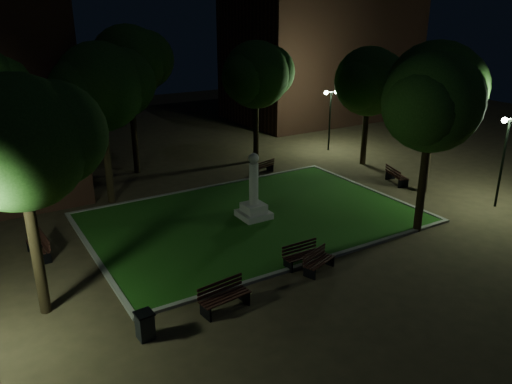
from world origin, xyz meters
TOP-DOWN VIEW (x-y plane):
  - ground at (0.00, 0.00)m, footprint 80.00×80.00m
  - lawn at (0.00, 2.00)m, footprint 15.00×10.00m
  - lawn_kerb at (0.00, 2.00)m, footprint 15.40×10.40m
  - monument at (0.00, 2.00)m, footprint 1.40×1.40m
  - building_far at (18.00, 20.00)m, footprint 16.00×10.00m
  - tree_west at (-9.90, -1.14)m, footprint 5.07×4.14m
  - tree_north_wl at (-5.11, 7.77)m, footprint 5.32×4.34m
  - tree_north_er at (5.28, 10.28)m, footprint 5.19×4.23m
  - tree_ne at (10.90, 6.10)m, footprint 5.22×4.26m
  - tree_east at (10.13, 0.37)m, footprint 6.31×5.15m
  - tree_se at (5.76, -3.05)m, footprint 5.16×4.21m
  - tree_far_north at (-2.30, 11.97)m, footprint 5.24×4.28m
  - lamppost_se at (11.41, -3.05)m, footprint 1.18×0.28m
  - lamppost_ne at (11.05, 9.94)m, footprint 1.18×0.28m
  - bench_near_left at (-0.76, -2.95)m, footprint 1.64×0.58m
  - bench_near_right at (-0.53, -3.65)m, footprint 1.61×1.00m
  - bench_west_near at (-4.84, -4.10)m, footprint 1.84×0.82m
  - bench_left_side at (-9.44, 3.14)m, footprint 0.71×1.77m
  - bench_right_side at (9.70, 2.18)m, footprint 1.13×1.86m
  - bench_far_side at (4.15, 7.74)m, footprint 1.66×0.95m
  - trash_bin at (-7.63, -4.24)m, footprint 0.56×0.56m

SIDE VIEW (x-z plane):
  - ground at x=0.00m, z-range 0.00..0.00m
  - lawn at x=0.00m, z-range 0.00..0.08m
  - lawn_kerb at x=0.00m, z-range 0.00..0.12m
  - bench_near_right at x=-0.53m, z-range -0.02..0.81m
  - bench_far_side at x=4.15m, z-range -0.03..0.84m
  - bench_near_left at x=-0.76m, z-range -0.03..0.88m
  - bench_left_side at x=-9.44m, z-range -0.03..0.93m
  - bench_right_side at x=9.70m, z-range -0.03..0.94m
  - trash_bin at x=-7.63m, z-range 0.01..0.91m
  - bench_west_near at x=-4.84m, z-range -0.03..0.95m
  - monument at x=0.00m, z-range -0.64..2.56m
  - lamppost_ne at x=11.05m, z-range 0.87..5.13m
  - lamppost_se at x=11.41m, z-range 0.91..5.57m
  - tree_ne at x=10.90m, z-range 1.59..9.04m
  - tree_east at x=10.13m, z-range 1.47..9.57m
  - tree_north_er at x=5.28m, z-range 1.75..9.51m
  - tree_west at x=-9.90m, z-range 1.85..9.71m
  - tree_se at x=5.76m, z-range 1.86..9.82m
  - tree_north_wl at x=-5.11m, z-range 1.89..10.02m
  - building_far at x=18.00m, z-range 0.00..12.00m
  - tree_far_north at x=-2.30m, z-range 2.23..11.01m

